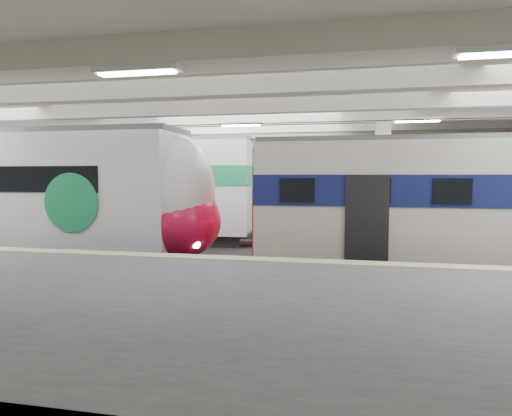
# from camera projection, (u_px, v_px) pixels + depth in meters

# --- Properties ---
(station_hall) EXTENTS (36.00, 24.00, 5.75)m
(station_hall) POSITION_uv_depth(u_px,v_px,m) (210.00, 170.00, 11.81)
(station_hall) COLOR black
(station_hall) RESTS_ON ground
(modern_emu) EXTENTS (14.48, 2.99, 4.64)m
(modern_emu) POSITION_uv_depth(u_px,v_px,m) (36.00, 199.00, 14.92)
(modern_emu) COLOR silver
(modern_emu) RESTS_ON ground
(older_rer) EXTENTS (12.59, 2.78, 4.19)m
(older_rer) POSITION_uv_depth(u_px,v_px,m) (475.00, 207.00, 12.16)
(older_rer) COLOR beige
(older_rer) RESTS_ON ground
(far_train) EXTENTS (15.37, 3.87, 4.81)m
(far_train) POSITION_uv_depth(u_px,v_px,m) (96.00, 188.00, 20.50)
(far_train) COLOR silver
(far_train) RESTS_ON ground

